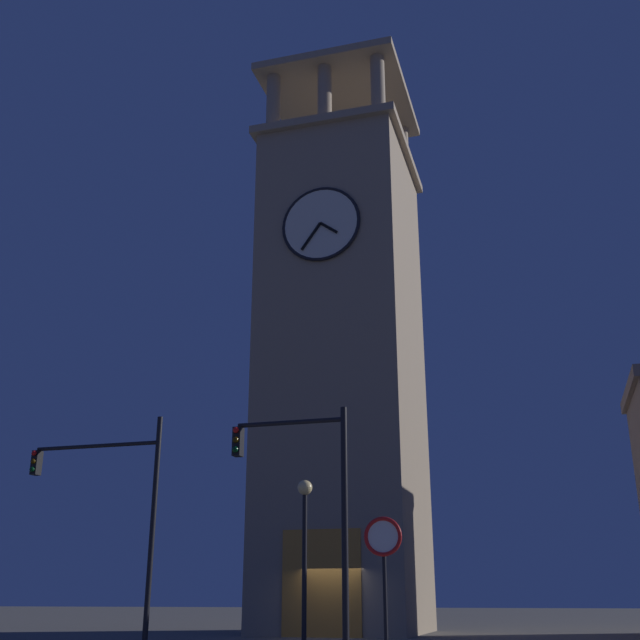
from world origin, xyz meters
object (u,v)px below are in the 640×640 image
clocktower (344,362)px  traffic_signal_mid (309,489)px  traffic_signal_near (115,497)px  street_lamp (305,528)px  no_horn_sign (383,549)px

clocktower → traffic_signal_mid: clocktower is taller
traffic_signal_near → traffic_signal_mid: traffic_signal_near is taller
street_lamp → no_horn_sign: size_ratio=1.59×
clocktower → traffic_signal_mid: (-3.16, 15.86, -8.06)m
street_lamp → no_horn_sign: bearing=119.8°
no_horn_sign → clocktower: bearing=-73.3°
clocktower → traffic_signal_near: 16.08m
traffic_signal_near → no_horn_sign: 10.60m
street_lamp → no_horn_sign: (-3.65, 6.39, -0.99)m
clocktower → no_horn_sign: (-5.59, 18.63, -9.68)m
clocktower → street_lamp: 15.13m
traffic_signal_mid → street_lamp: size_ratio=1.26×
street_lamp → no_horn_sign: 7.43m
clocktower → traffic_signal_mid: size_ratio=5.05×
traffic_signal_near → street_lamp: size_ratio=1.40×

